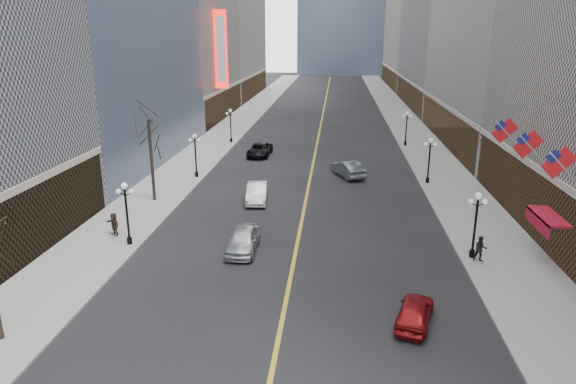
% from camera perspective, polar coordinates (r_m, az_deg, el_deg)
% --- Properties ---
extents(sidewalk_east, '(6.00, 230.00, 0.15)m').
position_cam_1_polar(sidewalk_east, '(74.73, 14.19, 5.60)').
color(sidewalk_east, gray).
rests_on(sidewalk_east, ground).
extents(sidewalk_west, '(6.00, 230.00, 0.15)m').
position_cam_1_polar(sidewalk_west, '(75.68, -7.36, 6.12)').
color(sidewalk_west, gray).
rests_on(sidewalk_west, ground).
extents(lane_line, '(0.25, 200.00, 0.02)m').
position_cam_1_polar(lane_line, '(83.73, 3.62, 7.25)').
color(lane_line, gold).
rests_on(lane_line, ground).
extents(streetlamp_east_1, '(1.26, 0.44, 4.52)m').
position_cam_1_polar(streetlamp_east_1, '(35.64, 20.16, -2.76)').
color(streetlamp_east_1, black).
rests_on(streetlamp_east_1, sidewalk_east).
extents(streetlamp_east_2, '(1.26, 0.44, 4.52)m').
position_cam_1_polar(streetlamp_east_2, '(52.56, 15.45, 3.91)').
color(streetlamp_east_2, black).
rests_on(streetlamp_east_2, sidewalk_east).
extents(streetlamp_east_3, '(1.26, 0.44, 4.52)m').
position_cam_1_polar(streetlamp_east_3, '(70.01, 13.04, 7.28)').
color(streetlamp_east_3, black).
rests_on(streetlamp_east_3, sidewalk_east).
extents(streetlamp_west_1, '(1.26, 0.44, 4.52)m').
position_cam_1_polar(streetlamp_west_1, '(37.29, -17.53, -1.62)').
color(streetlamp_west_1, black).
rests_on(streetlamp_west_1, sidewalk_west).
extents(streetlamp_west_2, '(1.26, 0.44, 4.52)m').
position_cam_1_polar(streetlamp_west_2, '(53.69, -10.25, 4.53)').
color(streetlamp_west_2, black).
rests_on(streetlamp_west_2, sidewalk_west).
extents(streetlamp_west_3, '(1.26, 0.44, 4.52)m').
position_cam_1_polar(streetlamp_west_3, '(70.87, -6.40, 7.73)').
color(streetlamp_west_3, black).
rests_on(streetlamp_west_3, sidewalk_west).
extents(flag_3, '(2.87, 0.12, 2.87)m').
position_cam_1_polar(flag_3, '(32.87, 28.14, 2.61)').
color(flag_3, '#B2B2B7').
rests_on(flag_3, ground).
extents(flag_4, '(2.87, 0.12, 2.87)m').
position_cam_1_polar(flag_4, '(37.41, 25.33, 4.55)').
color(flag_4, '#B2B2B7').
rests_on(flag_4, ground).
extents(flag_5, '(2.87, 0.12, 2.87)m').
position_cam_1_polar(flag_5, '(42.06, 23.12, 6.06)').
color(flag_5, '#B2B2B7').
rests_on(flag_5, ground).
extents(awning_c, '(1.40, 4.00, 0.93)m').
position_cam_1_polar(awning_c, '(36.94, 26.66, -2.58)').
color(awning_c, maroon).
rests_on(awning_c, ground).
extents(theatre_marquee, '(2.00, 0.55, 12.00)m').
position_cam_1_polar(theatre_marquee, '(84.51, -7.46, 15.41)').
color(theatre_marquee, red).
rests_on(theatre_marquee, ground).
extents(tree_west_far, '(3.60, 3.60, 7.92)m').
position_cam_1_polar(tree_west_far, '(46.10, -15.15, 6.38)').
color(tree_west_far, '#2D231C').
rests_on(tree_west_far, sidewalk_west).
extents(car_nb_near, '(1.97, 4.85, 1.65)m').
position_cam_1_polar(car_nb_near, '(35.61, -5.00, -5.31)').
color(car_nb_near, '#B2B5BA').
rests_on(car_nb_near, ground).
extents(car_nb_mid, '(2.20, 5.12, 1.64)m').
position_cam_1_polar(car_nb_mid, '(45.93, -3.47, -0.06)').
color(car_nb_mid, silver).
rests_on(car_nb_mid, ground).
extents(car_nb_far, '(2.76, 5.63, 1.54)m').
position_cam_1_polar(car_nb_far, '(63.26, -3.16, 4.70)').
color(car_nb_far, black).
rests_on(car_nb_far, ground).
extents(car_sb_mid, '(2.73, 4.41, 1.40)m').
position_cam_1_polar(car_sb_mid, '(27.92, 13.91, -12.79)').
color(car_sb_mid, maroon).
rests_on(car_sb_mid, ground).
extents(car_sb_far, '(3.73, 5.42, 1.69)m').
position_cam_1_polar(car_sb_far, '(54.23, 6.67, 2.58)').
color(car_sb_far, '#53585C').
rests_on(car_sb_far, ground).
extents(ped_east_walk, '(0.86, 0.50, 1.73)m').
position_cam_1_polar(ped_east_walk, '(35.80, 20.61, -5.96)').
color(ped_east_walk, black).
rests_on(ped_east_walk, sidewalk_east).
extents(ped_west_far, '(1.53, 1.29, 1.69)m').
position_cam_1_polar(ped_west_far, '(39.98, -18.77, -3.38)').
color(ped_west_far, '#2C2418').
rests_on(ped_west_far, sidewalk_west).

